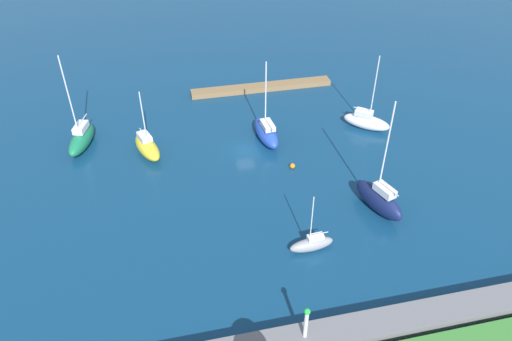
{
  "coord_description": "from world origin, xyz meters",
  "views": [
    {
      "loc": [
        10.56,
        54.7,
        38.59
      ],
      "look_at": [
        0.0,
        6.98,
        1.5
      ],
      "focal_mm": 33.57,
      "sensor_mm": 36.0,
      "label": 1
    }
  ],
  "objects_px": {
    "sailboat_white_center_basin": "(366,121)",
    "sailboat_blue_mid_basin": "(266,132)",
    "sailboat_gray_west_end": "(312,244)",
    "sailboat_navy_lone_south": "(379,199)",
    "mooring_buoy_orange": "(292,166)",
    "sailboat_green_lone_north": "(82,138)",
    "pier_dock": "(262,87)",
    "sailboat_yellow_along_channel": "(147,147)",
    "harbor_beacon": "(306,321)"
  },
  "relations": [
    {
      "from": "mooring_buoy_orange",
      "to": "sailboat_white_center_basin",
      "type": "bearing_deg",
      "value": -151.4
    },
    {
      "from": "sailboat_yellow_along_channel",
      "to": "sailboat_blue_mid_basin",
      "type": "height_order",
      "value": "sailboat_blue_mid_basin"
    },
    {
      "from": "sailboat_blue_mid_basin",
      "to": "mooring_buoy_orange",
      "type": "height_order",
      "value": "sailboat_blue_mid_basin"
    },
    {
      "from": "sailboat_white_center_basin",
      "to": "sailboat_gray_west_end",
      "type": "bearing_deg",
      "value": -85.09
    },
    {
      "from": "sailboat_white_center_basin",
      "to": "mooring_buoy_orange",
      "type": "distance_m",
      "value": 15.5
    },
    {
      "from": "sailboat_navy_lone_south",
      "to": "mooring_buoy_orange",
      "type": "height_order",
      "value": "sailboat_navy_lone_south"
    },
    {
      "from": "sailboat_blue_mid_basin",
      "to": "sailboat_white_center_basin",
      "type": "distance_m",
      "value": 15.44
    },
    {
      "from": "sailboat_navy_lone_south",
      "to": "sailboat_gray_west_end",
      "type": "relative_size",
      "value": 1.92
    },
    {
      "from": "sailboat_blue_mid_basin",
      "to": "sailboat_green_lone_north",
      "type": "xyz_separation_m",
      "value": [
        25.9,
        -3.94,
        -0.01
      ]
    },
    {
      "from": "pier_dock",
      "to": "mooring_buoy_orange",
      "type": "height_order",
      "value": "pier_dock"
    },
    {
      "from": "sailboat_blue_mid_basin",
      "to": "sailboat_navy_lone_south",
      "type": "xyz_separation_m",
      "value": [
        -9.51,
        17.7,
        0.29
      ]
    },
    {
      "from": "harbor_beacon",
      "to": "sailboat_green_lone_north",
      "type": "xyz_separation_m",
      "value": [
        21.41,
        -37.32,
        -2.32
      ]
    },
    {
      "from": "pier_dock",
      "to": "sailboat_gray_west_end",
      "type": "xyz_separation_m",
      "value": [
        3.08,
        37.59,
        0.42
      ]
    },
    {
      "from": "harbor_beacon",
      "to": "sailboat_navy_lone_south",
      "type": "height_order",
      "value": "sailboat_navy_lone_south"
    },
    {
      "from": "sailboat_navy_lone_south",
      "to": "mooring_buoy_orange",
      "type": "distance_m",
      "value": 12.87
    },
    {
      "from": "sailboat_white_center_basin",
      "to": "sailboat_green_lone_north",
      "type": "relative_size",
      "value": 0.83
    },
    {
      "from": "sailboat_white_center_basin",
      "to": "pier_dock",
      "type": "bearing_deg",
      "value": 169.31
    },
    {
      "from": "sailboat_white_center_basin",
      "to": "mooring_buoy_orange",
      "type": "bearing_deg",
      "value": -111.28
    },
    {
      "from": "sailboat_yellow_along_channel",
      "to": "sailboat_blue_mid_basin",
      "type": "relative_size",
      "value": 0.82
    },
    {
      "from": "sailboat_navy_lone_south",
      "to": "sailboat_gray_west_end",
      "type": "height_order",
      "value": "sailboat_navy_lone_south"
    },
    {
      "from": "pier_dock",
      "to": "mooring_buoy_orange",
      "type": "relative_size",
      "value": 33.31
    },
    {
      "from": "sailboat_green_lone_north",
      "to": "sailboat_gray_west_end",
      "type": "bearing_deg",
      "value": 60.75
    },
    {
      "from": "mooring_buoy_orange",
      "to": "sailboat_navy_lone_south",
      "type": "bearing_deg",
      "value": 126.76
    },
    {
      "from": "sailboat_green_lone_north",
      "to": "sailboat_navy_lone_south",
      "type": "xyz_separation_m",
      "value": [
        -35.41,
        21.64,
        0.29
      ]
    },
    {
      "from": "pier_dock",
      "to": "sailboat_gray_west_end",
      "type": "bearing_deg",
      "value": 85.31
    },
    {
      "from": "sailboat_yellow_along_channel",
      "to": "mooring_buoy_orange",
      "type": "height_order",
      "value": "sailboat_yellow_along_channel"
    },
    {
      "from": "sailboat_white_center_basin",
      "to": "sailboat_blue_mid_basin",
      "type": "bearing_deg",
      "value": -140.0
    },
    {
      "from": "sailboat_white_center_basin",
      "to": "sailboat_gray_west_end",
      "type": "height_order",
      "value": "sailboat_white_center_basin"
    },
    {
      "from": "sailboat_blue_mid_basin",
      "to": "sailboat_green_lone_north",
      "type": "relative_size",
      "value": 0.86
    },
    {
      "from": "pier_dock",
      "to": "sailboat_green_lone_north",
      "type": "distance_m",
      "value": 30.98
    },
    {
      "from": "sailboat_green_lone_north",
      "to": "sailboat_gray_west_end",
      "type": "distance_m",
      "value": 36.66
    },
    {
      "from": "harbor_beacon",
      "to": "sailboat_yellow_along_channel",
      "type": "height_order",
      "value": "sailboat_yellow_along_channel"
    },
    {
      "from": "sailboat_blue_mid_basin",
      "to": "sailboat_navy_lone_south",
      "type": "distance_m",
      "value": 20.1
    },
    {
      "from": "sailboat_white_center_basin",
      "to": "sailboat_gray_west_end",
      "type": "relative_size",
      "value": 1.54
    },
    {
      "from": "sailboat_blue_mid_basin",
      "to": "mooring_buoy_orange",
      "type": "bearing_deg",
      "value": -170.83
    },
    {
      "from": "sailboat_blue_mid_basin",
      "to": "mooring_buoy_orange",
      "type": "relative_size",
      "value": 16.56
    },
    {
      "from": "sailboat_yellow_along_channel",
      "to": "sailboat_navy_lone_south",
      "type": "xyz_separation_m",
      "value": [
        -26.43,
        17.77,
        0.43
      ]
    },
    {
      "from": "sailboat_blue_mid_basin",
      "to": "harbor_beacon",
      "type": "bearing_deg",
      "value": 167.56
    },
    {
      "from": "sailboat_navy_lone_south",
      "to": "sailboat_gray_west_end",
      "type": "xyz_separation_m",
      "value": [
        9.72,
        4.51,
        -0.82
      ]
    },
    {
      "from": "harbor_beacon",
      "to": "sailboat_navy_lone_south",
      "type": "xyz_separation_m",
      "value": [
        -14.0,
        -15.68,
        -2.03
      ]
    },
    {
      "from": "sailboat_green_lone_north",
      "to": "sailboat_navy_lone_south",
      "type": "height_order",
      "value": "sailboat_navy_lone_south"
    },
    {
      "from": "sailboat_yellow_along_channel",
      "to": "sailboat_gray_west_end",
      "type": "distance_m",
      "value": 27.85
    },
    {
      "from": "sailboat_green_lone_north",
      "to": "mooring_buoy_orange",
      "type": "relative_size",
      "value": 19.34
    },
    {
      "from": "sailboat_blue_mid_basin",
      "to": "sailboat_gray_west_end",
      "type": "bearing_deg",
      "value": 174.69
    },
    {
      "from": "sailboat_gray_west_end",
      "to": "mooring_buoy_orange",
      "type": "bearing_deg",
      "value": -101.79
    },
    {
      "from": "sailboat_blue_mid_basin",
      "to": "sailboat_gray_west_end",
      "type": "distance_m",
      "value": 22.22
    },
    {
      "from": "sailboat_blue_mid_basin",
      "to": "sailboat_gray_west_end",
      "type": "xyz_separation_m",
      "value": [
        0.21,
        22.21,
        -0.53
      ]
    },
    {
      "from": "sailboat_yellow_along_channel",
      "to": "sailboat_blue_mid_basin",
      "type": "bearing_deg",
      "value": 70.2
    },
    {
      "from": "sailboat_white_center_basin",
      "to": "sailboat_gray_west_end",
      "type": "distance_m",
      "value": 27.14
    },
    {
      "from": "pier_dock",
      "to": "mooring_buoy_orange",
      "type": "distance_m",
      "value": 22.85
    }
  ]
}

